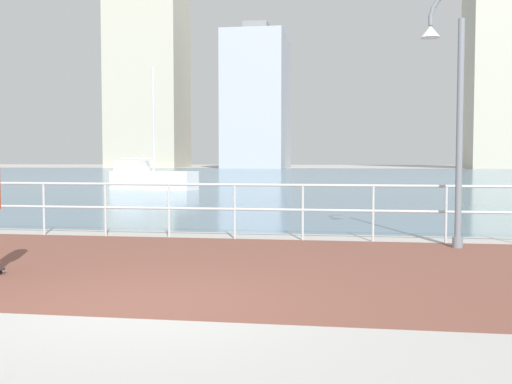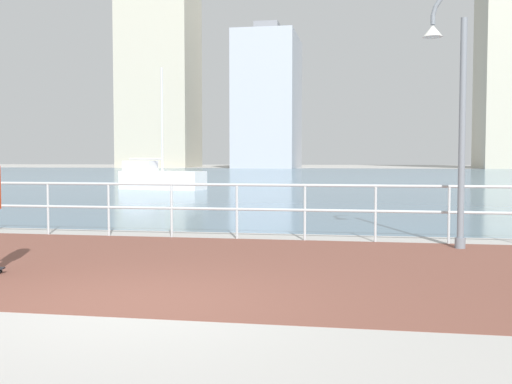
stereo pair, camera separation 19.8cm
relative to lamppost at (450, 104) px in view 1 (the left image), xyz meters
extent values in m
plane|color=#ADAAA5|center=(-4.15, 34.86, -2.65)|extent=(220.00, 220.00, 0.00)
cube|color=brown|center=(-4.15, -2.57, -2.64)|extent=(28.00, 6.30, 0.01)
cube|color=slate|center=(-4.15, 45.58, -2.65)|extent=(180.00, 88.00, 0.00)
cylinder|color=#B2BCC1|center=(-8.35, 0.58, -2.09)|extent=(0.05, 0.05, 1.12)
cylinder|color=#B2BCC1|center=(-6.95, 0.58, -2.09)|extent=(0.05, 0.05, 1.12)
cylinder|color=#B2BCC1|center=(-5.55, 0.58, -2.09)|extent=(0.05, 0.05, 1.12)
cylinder|color=#B2BCC1|center=(-4.15, 0.58, -2.09)|extent=(0.05, 0.05, 1.12)
cylinder|color=#B2BCC1|center=(-2.75, 0.58, -2.09)|extent=(0.05, 0.05, 1.12)
cylinder|color=#B2BCC1|center=(-1.35, 0.58, -2.09)|extent=(0.05, 0.05, 1.12)
cylinder|color=#B2BCC1|center=(0.05, 0.58, -2.09)|extent=(0.05, 0.05, 1.12)
cylinder|color=#B2BCC1|center=(-4.15, 0.58, -1.53)|extent=(25.20, 0.06, 0.06)
cylinder|color=#B2BCC1|center=(-4.15, 0.58, -2.03)|extent=(25.20, 0.06, 0.06)
cylinder|color=slate|center=(0.17, -0.02, -2.55)|extent=(0.19, 0.19, 0.20)
cylinder|color=slate|center=(0.17, -0.02, -0.55)|extent=(0.12, 0.12, 4.20)
cylinder|color=slate|center=(-0.28, 0.03, 1.84)|extent=(0.17, 0.10, 0.19)
cylinder|color=slate|center=(-0.35, 0.04, 1.70)|extent=(0.14, 0.10, 0.19)
cylinder|color=slate|center=(-0.37, 0.04, 1.54)|extent=(0.09, 0.09, 0.17)
cone|color=silver|center=(-0.37, 0.04, 1.34)|extent=(0.36, 0.36, 0.22)
cylinder|color=black|center=(-6.76, -3.69, -2.62)|extent=(0.07, 0.04, 0.06)
cube|color=white|center=(-12.06, 19.28, -2.16)|extent=(4.77, 2.33, 0.98)
cube|color=silver|center=(-13.40, 19.57, -1.39)|extent=(1.82, 1.31, 0.55)
cylinder|color=silver|center=(-12.06, 19.28, 1.06)|extent=(0.11, 0.11, 5.45)
cylinder|color=silver|center=(-13.04, 19.49, -1.01)|extent=(2.03, 0.51, 0.09)
cube|color=#A3A8B2|center=(-17.59, 92.13, 8.57)|extent=(10.09, 16.13, 22.44)
cube|color=slate|center=(-17.59, 92.13, 20.79)|extent=(4.04, 6.45, 2.00)
cube|color=#B2AD99|center=(-38.77, 97.07, 16.48)|extent=(13.18, 11.58, 38.25)
camera|label=1|loc=(-1.82, -11.65, -0.99)|focal=42.67mm
camera|label=2|loc=(-1.62, -11.62, -0.99)|focal=42.67mm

